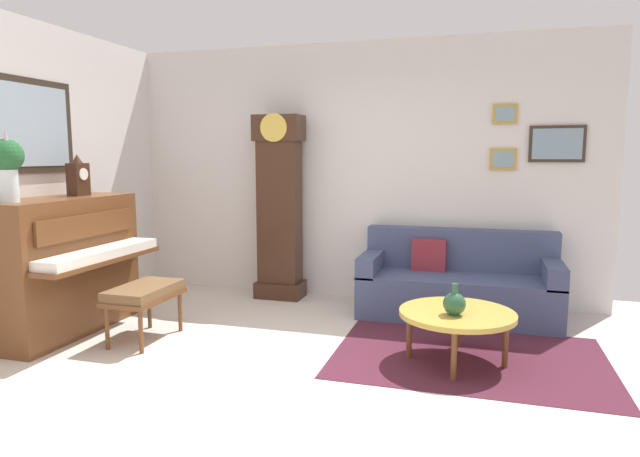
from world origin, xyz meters
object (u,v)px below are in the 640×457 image
piano (62,265)px  couch (457,284)px  green_jug (454,304)px  coffee_table (457,315)px  grandfather_clock (280,212)px  flower_vase (7,163)px  mantel_clock (78,177)px  piano_bench (144,294)px

piano → couch: (3.39, 1.52, -0.30)m
piano → green_jug: piano is taller
piano → coffee_table: (3.44, 0.22, -0.24)m
couch → green_jug: couch is taller
piano → grandfather_clock: grandfather_clock is taller
piano → flower_vase: 1.05m
mantel_clock → couch: bearing=20.4°
grandfather_clock → couch: bearing=-4.8°
grandfather_clock → coffee_table: grandfather_clock is taller
piano → couch: bearing=24.2°
couch → flower_vase: bearing=-148.9°
grandfather_clock → flower_vase: grandfather_clock is taller
couch → mantel_clock: bearing=-159.6°
piano_bench → grandfather_clock: bearing=70.1°
flower_vase → green_jug: flower_vase is taller
green_jug → mantel_clock: bearing=177.5°
grandfather_clock → flower_vase: bearing=-123.2°
piano → flower_vase: bearing=-89.8°
grandfather_clock → green_jug: grandfather_clock is taller
green_jug → coffee_table: bearing=80.2°
coffee_table → green_jug: size_ratio=3.67×
piano → piano_bench: 0.86m
coffee_table → couch: bearing=92.2°
mantel_clock → flower_vase: 0.80m
piano_bench → coffee_table: (2.60, 0.22, -0.03)m
piano_bench → mantel_clock: bearing=162.4°
couch → coffee_table: size_ratio=2.16×
piano → couch: 3.73m
piano → mantel_clock: (0.00, 0.26, 0.77)m
piano → green_jug: bearing=1.8°
mantel_clock → green_jug: bearing=-2.5°
green_jug → piano: bearing=-178.2°
coffee_table → green_jug: (-0.02, -0.11, 0.12)m
grandfather_clock → flower_vase: (-1.44, -2.21, 0.57)m
mantel_clock → flower_vase: size_ratio=0.66×
piano → coffee_table: 3.45m
piano_bench → mantel_clock: 1.31m
grandfather_clock → mantel_clock: 2.07m
piano_bench → green_jug: size_ratio=2.92×
grandfather_clock → couch: size_ratio=1.07×
grandfather_clock → mantel_clock: size_ratio=5.34×
couch → green_jug: 1.42m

